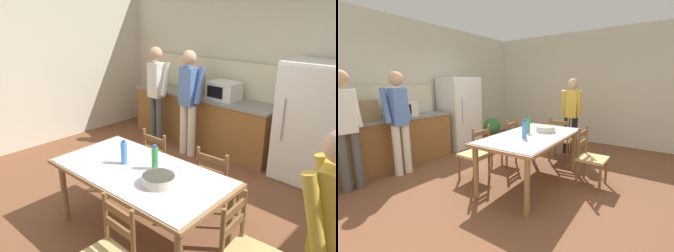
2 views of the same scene
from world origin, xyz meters
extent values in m
plane|color=brown|center=(0.00, 0.00, 0.00)|extent=(8.32, 8.32, 0.00)
cube|color=beige|center=(0.00, 2.66, 1.45)|extent=(6.52, 0.12, 2.90)
cube|color=beige|center=(3.26, 0.00, 1.45)|extent=(0.12, 5.20, 2.90)
cube|color=brown|center=(-1.12, 2.23, 0.44)|extent=(2.81, 0.62, 0.89)
cube|color=gray|center=(-1.12, 2.23, 0.91)|extent=(2.85, 0.66, 0.04)
cube|color=beige|center=(-1.12, 2.54, 1.23)|extent=(2.81, 0.03, 0.60)
cube|color=white|center=(0.83, 2.20, 0.85)|extent=(0.86, 0.68, 1.71)
cube|color=white|center=(0.83, 1.85, 0.85)|extent=(0.82, 0.02, 1.64)
cylinder|color=#A5AAB2|center=(0.58, 1.83, 0.94)|extent=(0.02, 0.02, 0.60)
cube|color=white|center=(-0.65, 2.21, 1.08)|extent=(0.50, 0.38, 0.30)
cube|color=black|center=(-0.70, 2.01, 1.08)|extent=(0.30, 0.01, 0.19)
cube|color=tan|center=(-1.22, 2.20, 1.11)|extent=(0.24, 0.16, 0.36)
cylinder|color=olive|center=(-0.79, -0.73, 0.37)|extent=(0.07, 0.07, 0.73)
cylinder|color=olive|center=(0.93, -0.67, 0.37)|extent=(0.07, 0.07, 0.73)
cylinder|color=olive|center=(-0.82, 0.07, 0.37)|extent=(0.07, 0.07, 0.73)
cylinder|color=olive|center=(0.90, 0.13, 0.37)|extent=(0.07, 0.07, 0.73)
cube|color=olive|center=(0.05, -0.30, 0.75)|extent=(1.95, 1.07, 0.04)
cube|color=#B7B2CC|center=(0.05, -0.30, 0.78)|extent=(1.88, 1.02, 0.01)
cylinder|color=#4C8ED6|center=(-0.19, -0.31, 0.90)|extent=(0.07, 0.07, 0.24)
cylinder|color=#2D51B2|center=(-0.19, -0.31, 1.04)|extent=(0.04, 0.04, 0.03)
cylinder|color=green|center=(0.15, -0.17, 0.90)|extent=(0.07, 0.07, 0.24)
cylinder|color=#2D51B2|center=(0.15, -0.17, 1.04)|extent=(0.04, 0.04, 0.03)
cylinder|color=beige|center=(0.39, -0.36, 0.83)|extent=(0.32, 0.32, 0.09)
cylinder|color=beige|center=(0.39, -0.36, 0.86)|extent=(0.31, 0.31, 0.02)
cylinder|color=brown|center=(0.33, -1.28, 0.21)|extent=(0.04, 0.04, 0.41)
cylinder|color=brown|center=(0.69, -1.28, 0.21)|extent=(0.04, 0.04, 0.41)
cylinder|color=brown|center=(0.34, -0.94, 0.21)|extent=(0.04, 0.04, 0.41)
cylinder|color=brown|center=(0.70, -0.94, 0.21)|extent=(0.04, 0.04, 0.41)
cube|color=tan|center=(0.51, -1.11, 0.43)|extent=(0.42, 0.40, 0.04)
cylinder|color=brown|center=(0.34, -0.94, 0.68)|extent=(0.04, 0.04, 0.46)
cylinder|color=brown|center=(0.70, -0.94, 0.68)|extent=(0.04, 0.04, 0.46)
cube|color=brown|center=(0.52, -0.94, 0.81)|extent=(0.36, 0.03, 0.07)
cube|color=brown|center=(0.52, -0.94, 0.66)|extent=(0.36, 0.03, 0.07)
cylinder|color=brown|center=(1.53, -0.42, 0.21)|extent=(0.04, 0.04, 0.41)
cylinder|color=brown|center=(1.50, -0.06, 0.21)|extent=(0.04, 0.04, 0.41)
cylinder|color=brown|center=(1.19, -0.45, 0.21)|extent=(0.04, 0.04, 0.41)
cylinder|color=brown|center=(1.16, -0.09, 0.21)|extent=(0.04, 0.04, 0.41)
cube|color=tan|center=(1.34, -0.25, 0.43)|extent=(0.43, 0.45, 0.04)
cylinder|color=brown|center=(1.19, -0.45, 0.68)|extent=(0.04, 0.04, 0.46)
cylinder|color=brown|center=(1.16, -0.09, 0.68)|extent=(0.04, 0.04, 0.46)
cube|color=brown|center=(1.17, -0.27, 0.81)|extent=(0.05, 0.36, 0.07)
cube|color=brown|center=(1.17, -0.27, 0.66)|extent=(0.05, 0.36, 0.07)
cylinder|color=brown|center=(-0.23, 0.69, 0.21)|extent=(0.04, 0.04, 0.41)
cylinder|color=brown|center=(-0.59, 0.69, 0.21)|extent=(0.04, 0.04, 0.41)
cylinder|color=brown|center=(-0.22, 0.35, 0.21)|extent=(0.04, 0.04, 0.41)
cylinder|color=brown|center=(-0.58, 0.35, 0.21)|extent=(0.04, 0.04, 0.41)
cube|color=tan|center=(-0.41, 0.52, 0.43)|extent=(0.42, 0.40, 0.04)
cylinder|color=brown|center=(-0.22, 0.35, 0.68)|extent=(0.04, 0.04, 0.46)
cylinder|color=brown|center=(-0.58, 0.35, 0.68)|extent=(0.04, 0.04, 0.46)
cube|color=brown|center=(-0.40, 0.35, 0.81)|extent=(0.36, 0.03, 0.07)
cube|color=brown|center=(-0.40, 0.35, 0.66)|extent=(0.36, 0.03, 0.07)
cylinder|color=brown|center=(0.62, 0.73, 0.21)|extent=(0.04, 0.04, 0.41)
cylinder|color=brown|center=(0.27, 0.70, 0.21)|extent=(0.04, 0.04, 0.41)
cylinder|color=brown|center=(0.65, 0.39, 0.21)|extent=(0.04, 0.04, 0.41)
cylinder|color=brown|center=(0.29, 0.36, 0.21)|extent=(0.04, 0.04, 0.41)
cube|color=tan|center=(0.46, 0.55, 0.43)|extent=(0.45, 0.43, 0.04)
cylinder|color=brown|center=(0.65, 0.39, 0.68)|extent=(0.04, 0.04, 0.46)
cylinder|color=brown|center=(0.29, 0.36, 0.68)|extent=(0.04, 0.04, 0.46)
cube|color=brown|center=(0.47, 0.38, 0.81)|extent=(0.36, 0.05, 0.07)
cube|color=brown|center=(0.47, 0.38, 0.66)|extent=(0.36, 0.05, 0.07)
cylinder|color=#4C4C4C|center=(-1.84, 1.70, 0.43)|extent=(0.13, 0.13, 0.87)
cylinder|color=#4C4C4C|center=(-1.67, 1.70, 0.43)|extent=(0.13, 0.13, 0.87)
cube|color=white|center=(-1.75, 1.70, 1.18)|extent=(0.24, 0.20, 0.62)
sphere|color=tan|center=(-1.75, 1.70, 1.64)|extent=(0.23, 0.23, 0.23)
cylinder|color=white|center=(-1.58, 1.77, 1.20)|extent=(0.10, 0.24, 0.59)
cylinder|color=silver|center=(-1.07, 1.68, 0.44)|extent=(0.13, 0.13, 0.87)
cylinder|color=silver|center=(-0.89, 1.68, 0.44)|extent=(0.13, 0.13, 0.87)
cube|color=#5175BC|center=(-0.98, 1.68, 1.18)|extent=(0.25, 0.20, 0.62)
sphere|color=tan|center=(-0.98, 1.68, 1.64)|extent=(0.23, 0.23, 0.23)
cylinder|color=#5175BC|center=(-1.15, 1.75, 1.21)|extent=(0.10, 0.24, 0.59)
cylinder|color=#5175BC|center=(-0.81, 1.75, 1.21)|extent=(0.10, 0.24, 0.59)
cylinder|color=black|center=(1.88, -0.33, 0.41)|extent=(0.12, 0.12, 0.83)
cylinder|color=black|center=(1.85, -0.17, 0.41)|extent=(0.12, 0.12, 0.83)
cube|color=gold|center=(1.86, -0.25, 1.12)|extent=(0.22, 0.26, 0.59)
sphere|color=tan|center=(1.86, -0.25, 1.56)|extent=(0.22, 0.22, 0.22)
cylinder|color=gold|center=(1.82, -0.42, 1.15)|extent=(0.23, 0.12, 0.56)
cylinder|color=gold|center=(1.78, -0.10, 1.15)|extent=(0.23, 0.12, 0.56)
cylinder|color=brown|center=(1.54, 1.76, 0.13)|extent=(0.28, 0.28, 0.26)
sphere|color=#337038|center=(1.54, 1.76, 0.45)|extent=(0.44, 0.44, 0.44)
camera|label=1|loc=(2.36, -2.28, 2.33)|focal=35.00mm
camera|label=2|loc=(-2.93, -1.99, 1.57)|focal=24.00mm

